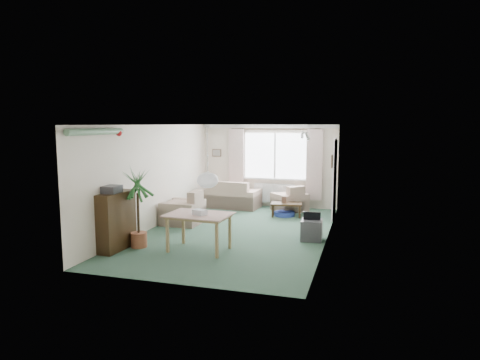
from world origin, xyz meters
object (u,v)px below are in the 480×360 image
(houseplant, at_px, (138,208))
(sofa, at_px, (232,194))
(armchair_corner, at_px, (290,198))
(coffee_table, at_px, (286,210))
(pet_bed, at_px, (284,214))
(armchair_left, at_px, (183,207))
(tv_cube, at_px, (312,230))
(dining_table, at_px, (199,233))
(bookshelf, at_px, (116,221))

(houseplant, bearing_deg, sofa, 82.84)
(armchair_corner, distance_m, coffee_table, 0.77)
(sofa, relative_size, coffee_table, 1.97)
(pet_bed, bearing_deg, armchair_left, -144.67)
(armchair_corner, distance_m, tv_cube, 3.03)
(houseplant, bearing_deg, armchair_left, 89.68)
(dining_table, height_order, pet_bed, dining_table)
(sofa, distance_m, dining_table, 4.32)
(tv_cube, bearing_deg, sofa, 130.02)
(coffee_table, bearing_deg, bookshelf, -124.03)
(coffee_table, height_order, pet_bed, coffee_table)
(dining_table, bearing_deg, sofa, 99.03)
(dining_table, height_order, tv_cube, dining_table)
(bookshelf, height_order, pet_bed, bookshelf)
(armchair_left, height_order, coffee_table, armchair_left)
(bookshelf, relative_size, houseplant, 0.71)
(sofa, height_order, coffee_table, sofa)
(bookshelf, bearing_deg, houseplant, 40.46)
(armchair_corner, bearing_deg, dining_table, 32.09)
(armchair_corner, bearing_deg, pet_bed, 44.42)
(bookshelf, distance_m, dining_table, 1.62)
(bookshelf, bearing_deg, sofa, 81.50)
(tv_cube, bearing_deg, coffee_table, 111.01)
(armchair_left, bearing_deg, armchair_corner, 135.97)
(armchair_left, xyz_separation_m, pet_bed, (2.22, 1.57, -0.35))
(coffee_table, height_order, dining_table, dining_table)
(sofa, xyz_separation_m, armchair_left, (-0.54, -2.29, 0.02))
(houseplant, height_order, dining_table, houseplant)
(armchair_left, bearing_deg, houseplant, 0.21)
(coffee_table, distance_m, bookshelf, 4.69)
(houseplant, distance_m, pet_bed, 4.36)
(armchair_corner, xyz_separation_m, houseplant, (-2.24, -4.36, 0.43))
(armchair_corner, xyz_separation_m, coffee_table, (0.04, -0.75, -0.18))
(coffee_table, relative_size, houseplant, 0.51)
(armchair_left, distance_m, pet_bed, 2.74)
(houseplant, relative_size, pet_bed, 2.92)
(armchair_corner, relative_size, tv_cube, 1.71)
(coffee_table, xyz_separation_m, bookshelf, (-2.62, -3.87, 0.38))
(armchair_left, bearing_deg, pet_bed, 125.86)
(sofa, distance_m, armchair_corner, 1.69)
(armchair_left, relative_size, dining_table, 0.82)
(armchair_corner, relative_size, dining_table, 0.73)
(dining_table, distance_m, tv_cube, 2.41)
(houseplant, height_order, pet_bed, houseplant)
(sofa, xyz_separation_m, coffee_table, (1.74, -0.77, -0.21))
(bookshelf, relative_size, tv_cube, 2.37)
(coffee_table, height_order, houseplant, houseplant)
(armchair_corner, relative_size, armchair_left, 0.89)
(armchair_corner, bearing_deg, bookshelf, 16.44)
(sofa, distance_m, tv_cube, 3.94)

